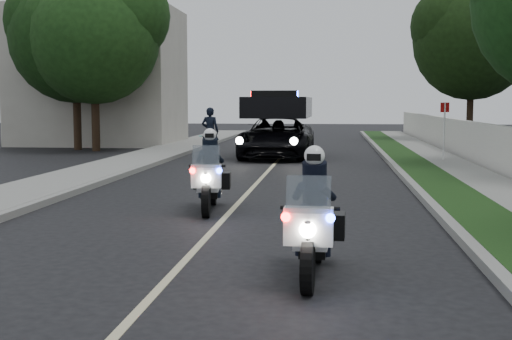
% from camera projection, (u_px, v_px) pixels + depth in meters
% --- Properties ---
extents(ground, '(120.00, 120.00, 0.00)m').
position_uv_depth(ground, '(177.00, 269.00, 9.11)').
color(ground, black).
rests_on(ground, ground).
extents(curb_right, '(0.20, 60.00, 0.15)m').
position_uv_depth(curb_right, '(408.00, 181.00, 18.54)').
color(curb_right, gray).
rests_on(curb_right, ground).
extents(grass_verge, '(1.20, 60.00, 0.16)m').
position_uv_depth(grass_verge, '(435.00, 181.00, 18.47)').
color(grass_verge, '#193814').
rests_on(grass_verge, ground).
extents(sidewalk_right, '(1.40, 60.00, 0.16)m').
position_uv_depth(sidewalk_right, '(484.00, 182.00, 18.32)').
color(sidewalk_right, gray).
rests_on(sidewalk_right, ground).
extents(curb_left, '(0.20, 60.00, 0.15)m').
position_uv_depth(curb_left, '(115.00, 177.00, 19.44)').
color(curb_left, gray).
rests_on(curb_left, ground).
extents(sidewalk_left, '(2.00, 60.00, 0.16)m').
position_uv_depth(sidewalk_left, '(77.00, 177.00, 19.56)').
color(sidewalk_left, gray).
rests_on(sidewalk_left, ground).
extents(building_far, '(8.00, 6.00, 7.00)m').
position_uv_depth(building_far, '(100.00, 77.00, 35.57)').
color(building_far, '#A8A396').
rests_on(building_far, ground).
extents(lane_marking, '(0.12, 50.00, 0.01)m').
position_uv_depth(lane_marking, '(258.00, 182.00, 19.00)').
color(lane_marking, '#BFB78C').
rests_on(lane_marking, ground).
extents(police_moto_left, '(0.88, 2.04, 1.68)m').
position_uv_depth(police_moto_left, '(210.00, 211.00, 13.99)').
color(police_moto_left, silver).
rests_on(police_moto_left, ground).
extents(police_moto_right, '(0.77, 1.99, 1.67)m').
position_uv_depth(police_moto_right, '(313.00, 276.00, 8.74)').
color(police_moto_right, white).
rests_on(police_moto_right, ground).
extents(police_suv, '(2.81, 5.86, 2.82)m').
position_uv_depth(police_suv, '(277.00, 158.00, 27.20)').
color(police_suv, black).
rests_on(police_suv, ground).
extents(bicycle, '(0.73, 1.87, 0.97)m').
position_uv_depth(bicycle, '(210.00, 160.00, 25.95)').
color(bicycle, black).
rests_on(bicycle, ground).
extents(cyclist, '(0.69, 0.49, 1.81)m').
position_uv_depth(cyclist, '(210.00, 160.00, 25.95)').
color(cyclist, black).
rests_on(cyclist, ground).
extents(sign_post, '(0.46, 0.46, 2.26)m').
position_uv_depth(sign_post, '(443.00, 164.00, 24.50)').
color(sign_post, red).
rests_on(sign_post, ground).
extents(tree_right_e, '(6.47, 6.47, 10.63)m').
position_uv_depth(tree_right_e, '(469.00, 142.00, 37.70)').
color(tree_right_e, black).
rests_on(tree_right_e, ground).
extents(tree_left_near, '(6.16, 6.16, 9.73)m').
position_uv_depth(tree_left_near, '(96.00, 151.00, 30.80)').
color(tree_left_near, '#1C4015').
rests_on(tree_left_near, ground).
extents(tree_left_far, '(6.94, 6.94, 9.95)m').
position_uv_depth(tree_left_far, '(78.00, 150.00, 31.72)').
color(tree_left_far, '#153410').
rests_on(tree_left_far, ground).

